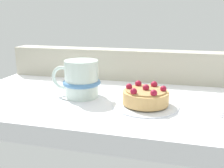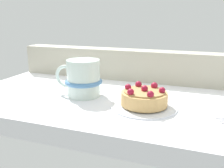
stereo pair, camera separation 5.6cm
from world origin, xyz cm
name	(u,v)px [view 2 (the right image)]	position (x,y,z in cm)	size (l,w,h in cm)	color
ground_plane	(140,107)	(0.00, 0.00, -1.93)	(84.70, 39.46, 3.87)	white
window_rail_back	(155,66)	(0.00, 16.78, 4.39)	(83.01, 5.90, 8.78)	#B2AD99
dessert_plate	(144,106)	(2.03, -5.00, 0.29)	(13.86, 13.86, 0.62)	silver
raspberry_tart	(144,97)	(2.03, -4.99, 2.20)	(9.60, 9.60, 4.11)	tan
coffee_mug	(83,78)	(-13.38, -2.30, 4.20)	(11.96, 8.82, 8.63)	silver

